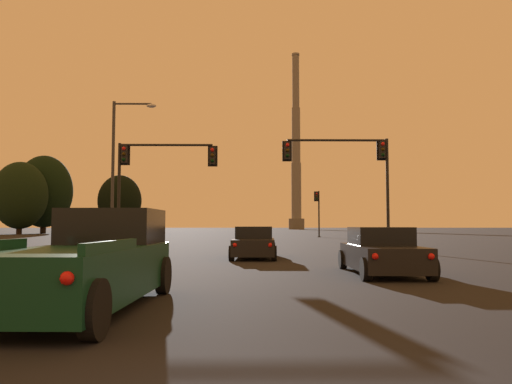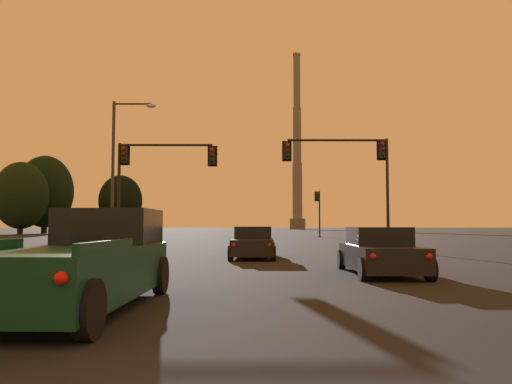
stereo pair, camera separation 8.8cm
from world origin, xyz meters
The scene contains 11 objects.
pickup_truck_left_lane_third centered at (-3.38, 6.15, 0.80)m, with size 2.33×5.56×1.82m.
sedan_center_lane_front centered at (-0.27, 19.81, 0.67)m, with size 2.14×4.76×1.43m.
sedan_right_lane_second centered at (3.54, 12.31, 0.67)m, with size 2.09×4.74×1.43m.
traffic_light_overhead_right centered at (5.72, 26.67, 5.14)m, with size 6.49×0.50×6.68m.
traffic_light_overhead_left centered at (-6.29, 26.53, 4.88)m, with size 6.00×0.50×6.35m.
traffic_light_far_right centered at (8.08, 59.45, 3.80)m, with size 0.78×0.50×5.79m.
street_lamp centered at (-8.96, 29.30, 5.75)m, with size 2.86×0.36×9.57m.
smokestack centered at (16.46, 176.98, 25.30)m, with size 5.66×5.66×64.74m.
treeline_left_mid centered at (-22.38, 81.17, 5.59)m, with size 7.26×6.53×9.93m.
treeline_far_right centered at (-37.65, 87.38, 7.58)m, with size 10.05×9.04×14.11m.
treeline_center_right centered at (-39.16, 81.35, 6.51)m, with size 9.01×8.11×12.20m.
Camera 2 is at (-0.39, -2.93, 1.48)m, focal length 35.00 mm.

